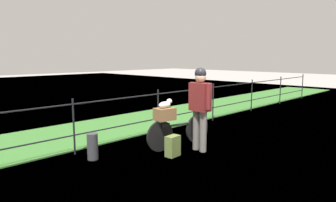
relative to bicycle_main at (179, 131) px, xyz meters
name	(u,v)px	position (x,y,z in m)	size (l,w,h in m)	color
ground_plane	(231,152)	(0.46, -1.00, -0.33)	(60.00, 60.00, 0.00)	#9E9993
grass_strip	(124,125)	(0.46, 2.50, -0.32)	(27.00, 2.40, 0.03)	#38702D
harbor_water	(13,97)	(0.46, 10.94, -0.33)	(30.00, 30.00, 0.00)	#426684
iron_fence	(158,108)	(0.46, 1.10, 0.31)	(18.04, 0.04, 1.10)	black
bicycle_main	(179,131)	(0.00, 0.00, 0.00)	(1.65, 0.28, 0.63)	black
wooden_crate	(165,114)	(-0.37, 0.05, 0.42)	(0.39, 0.28, 0.24)	brown
terrier_dog	(166,104)	(-0.34, 0.04, 0.62)	(0.32, 0.17, 0.18)	silver
cyclist_person	(200,102)	(0.11, -0.47, 0.67)	(0.31, 0.54, 1.68)	slate
backpack_on_paving	(173,146)	(-0.53, -0.33, -0.13)	(0.28, 0.18, 0.40)	olive
mooring_bollard	(93,147)	(-1.70, 0.60, -0.09)	(0.20, 0.20, 0.49)	#38383D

